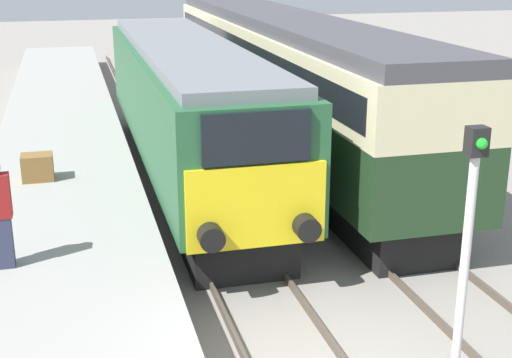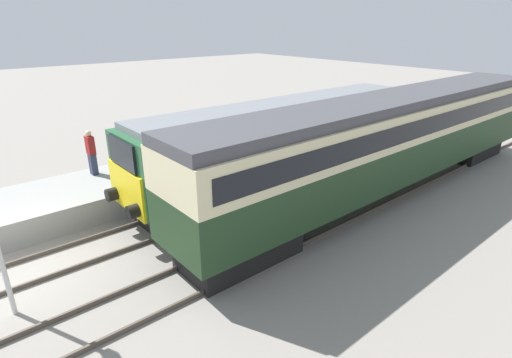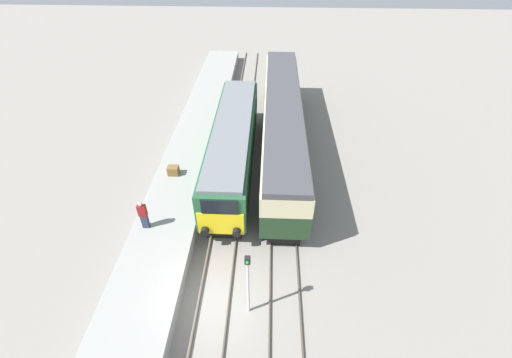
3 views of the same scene
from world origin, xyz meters
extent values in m
cube|color=gray|center=(-3.30, 8.00, 0.48)|extent=(3.50, 50.00, 0.96)
cube|color=#4C4238|center=(-0.72, 5.00, 0.07)|extent=(0.07, 60.00, 0.14)
cube|color=#4C4238|center=(0.72, 5.00, 0.07)|extent=(0.07, 60.00, 0.14)
cube|color=#4C4238|center=(2.68, 5.00, 0.07)|extent=(0.07, 60.00, 0.14)
cube|color=#4C4238|center=(4.12, 5.00, 0.07)|extent=(0.07, 60.00, 0.14)
cube|color=black|center=(0.00, 6.10, 0.50)|extent=(2.03, 4.00, 1.00)
cube|color=black|center=(0.00, 15.45, 0.50)|extent=(2.03, 4.00, 1.00)
cube|color=#235633|center=(0.00, 10.77, 2.24)|extent=(2.70, 14.34, 2.47)
cube|color=yellow|center=(0.00, 3.56, 1.74)|extent=(2.48, 0.10, 1.48)
cube|color=black|center=(0.00, 3.56, 2.98)|extent=(1.89, 0.10, 0.89)
cube|color=slate|center=(0.00, 10.77, 3.59)|extent=(2.38, 13.77, 0.24)
cylinder|color=black|center=(-0.85, 3.35, 1.35)|extent=(0.44, 0.35, 0.44)
cylinder|color=black|center=(0.85, 3.35, 1.35)|extent=(0.44, 0.35, 0.44)
cube|color=black|center=(3.40, 5.52, 0.47)|extent=(1.89, 3.60, 0.95)
cube|color=black|center=(3.40, 21.24, 0.47)|extent=(1.89, 3.60, 0.95)
cube|color=#1E381E|center=(3.40, 13.38, 1.75)|extent=(2.70, 20.12, 1.59)
cube|color=beige|center=(3.40, 13.38, 3.16)|extent=(2.71, 20.12, 1.25)
cube|color=black|center=(3.40, 13.38, 3.16)|extent=(2.75, 19.31, 0.69)
cube|color=#424247|center=(3.40, 13.38, 3.97)|extent=(2.48, 20.12, 0.36)
cube|color=#2D334C|center=(-4.24, 3.92, 1.40)|extent=(0.36, 0.24, 0.88)
cylinder|color=silver|center=(1.70, -0.30, 1.80)|extent=(0.12, 0.12, 3.60)
cube|color=black|center=(1.70, -0.30, 3.78)|extent=(0.24, 0.20, 0.36)
sphere|color=green|center=(1.70, -0.41, 3.78)|extent=(0.14, 0.14, 0.14)
cube|color=brown|center=(-3.81, 8.68, 1.26)|extent=(0.70, 0.56, 0.60)
camera|label=1|loc=(-2.97, -7.60, 5.95)|focal=50.00mm
camera|label=2|loc=(11.76, -0.87, 6.83)|focal=28.00mm
camera|label=3|loc=(2.41, -8.92, 15.00)|focal=24.00mm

